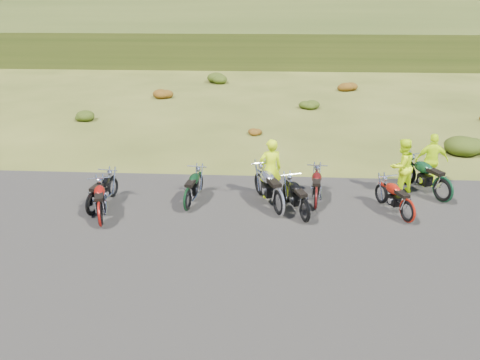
# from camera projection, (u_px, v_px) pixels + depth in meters

# --- Properties ---
(ground) EXTENTS (300.00, 300.00, 0.00)m
(ground) POSITION_uv_depth(u_px,v_px,m) (257.00, 230.00, 12.85)
(ground) COLOR #3B4316
(ground) RESTS_ON ground
(gravel_pad) EXTENTS (20.00, 12.00, 0.04)m
(gravel_pad) POSITION_uv_depth(u_px,v_px,m) (255.00, 270.00, 11.00)
(gravel_pad) COLOR black
(gravel_pad) RESTS_ON ground
(hill_slope) EXTENTS (300.00, 45.97, 9.37)m
(hill_slope) POSITION_uv_depth(u_px,v_px,m) (267.00, 43.00, 59.12)
(hill_slope) COLOR #2D3B13
(hill_slope) RESTS_ON ground
(hill_plateau) EXTENTS (300.00, 90.00, 9.17)m
(hill_plateau) POSITION_uv_depth(u_px,v_px,m) (268.00, 18.00, 114.64)
(hill_plateau) COLOR #2D3B13
(hill_plateau) RESTS_ON ground
(shrub_1) EXTENTS (1.03, 1.03, 0.61)m
(shrub_1) POSITION_uv_depth(u_px,v_px,m) (83.00, 114.00, 23.69)
(shrub_1) COLOR #23360D
(shrub_1) RESTS_ON ground
(shrub_2) EXTENTS (1.30, 1.30, 0.77)m
(shrub_2) POSITION_uv_depth(u_px,v_px,m) (162.00, 92.00, 28.41)
(shrub_2) COLOR #6C2D0D
(shrub_2) RESTS_ON ground
(shrub_3) EXTENTS (1.56, 1.56, 0.92)m
(shrub_3) POSITION_uv_depth(u_px,v_px,m) (218.00, 77.00, 33.13)
(shrub_3) COLOR #23360D
(shrub_3) RESTS_ON ground
(shrub_4) EXTENTS (0.77, 0.77, 0.45)m
(shrub_4) POSITION_uv_depth(u_px,v_px,m) (253.00, 130.00, 21.30)
(shrub_4) COLOR #6C2D0D
(shrub_4) RESTS_ON ground
(shrub_5) EXTENTS (1.03, 1.03, 0.61)m
(shrub_5) POSITION_uv_depth(u_px,v_px,m) (308.00, 103.00, 26.02)
(shrub_5) COLOR #23360D
(shrub_5) RESTS_ON ground
(shrub_6) EXTENTS (1.30, 1.30, 0.77)m
(shrub_6) POSITION_uv_depth(u_px,v_px,m) (347.00, 85.00, 30.74)
(shrub_6) COLOR #6C2D0D
(shrub_6) RESTS_ON ground
(shrub_7) EXTENTS (1.56, 1.56, 0.92)m
(shrub_7) POSITION_uv_depth(u_px,v_px,m) (468.00, 142.00, 18.80)
(shrub_7) COLOR #23360D
(shrub_7) RESTS_ON ground
(motorcycle_0) EXTENTS (0.95, 2.05, 1.03)m
(motorcycle_0) POSITION_uv_depth(u_px,v_px,m) (94.00, 216.00, 13.68)
(motorcycle_0) COLOR black
(motorcycle_0) RESTS_ON ground
(motorcycle_1) EXTENTS (1.21, 2.09, 1.04)m
(motorcycle_1) POSITION_uv_depth(u_px,v_px,m) (101.00, 227.00, 13.05)
(motorcycle_1) COLOR maroon
(motorcycle_1) RESTS_ON ground
(motorcycle_2) EXTENTS (0.91, 2.03, 1.03)m
(motorcycle_2) POSITION_uv_depth(u_px,v_px,m) (188.00, 211.00, 13.98)
(motorcycle_2) COLOR black
(motorcycle_2) RESTS_ON ground
(motorcycle_3) EXTENTS (1.59, 2.46, 1.23)m
(motorcycle_3) POSITION_uv_depth(u_px,v_px,m) (278.00, 216.00, 13.67)
(motorcycle_3) COLOR #BBBBC0
(motorcycle_3) RESTS_ON ground
(motorcycle_4) EXTENTS (0.84, 2.02, 1.03)m
(motorcycle_4) POSITION_uv_depth(u_px,v_px,m) (315.00, 210.00, 14.05)
(motorcycle_4) COLOR #420B0B
(motorcycle_4) RESTS_ON ground
(motorcycle_5) EXTENTS (1.30, 2.12, 1.06)m
(motorcycle_5) POSITION_uv_depth(u_px,v_px,m) (304.00, 222.00, 13.28)
(motorcycle_5) COLOR black
(motorcycle_5) RESTS_ON ground
(motorcycle_6) EXTENTS (1.30, 2.05, 1.02)m
(motorcycle_6) POSITION_uv_depth(u_px,v_px,m) (406.00, 223.00, 13.27)
(motorcycle_6) COLOR maroon
(motorcycle_6) RESTS_ON ground
(motorcycle_7) EXTENTS (1.73, 2.40, 1.21)m
(motorcycle_7) POSITION_uv_depth(u_px,v_px,m) (441.00, 202.00, 14.54)
(motorcycle_7) COLOR #0E331C
(motorcycle_7) RESTS_ON ground
(person_middle) EXTENTS (0.79, 0.61, 1.92)m
(person_middle) POSITION_uv_depth(u_px,v_px,m) (270.00, 170.00, 14.49)
(person_middle) COLOR #CAEF0C
(person_middle) RESTS_ON ground
(person_right_a) EXTENTS (1.11, 1.04, 1.81)m
(person_right_a) POSITION_uv_depth(u_px,v_px,m) (401.00, 167.00, 14.86)
(person_right_a) COLOR #CAEF0C
(person_right_a) RESTS_ON ground
(person_right_b) EXTENTS (1.07, 0.46, 1.81)m
(person_right_b) POSITION_uv_depth(u_px,v_px,m) (431.00, 161.00, 15.39)
(person_right_b) COLOR #CAEF0C
(person_right_b) RESTS_ON ground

